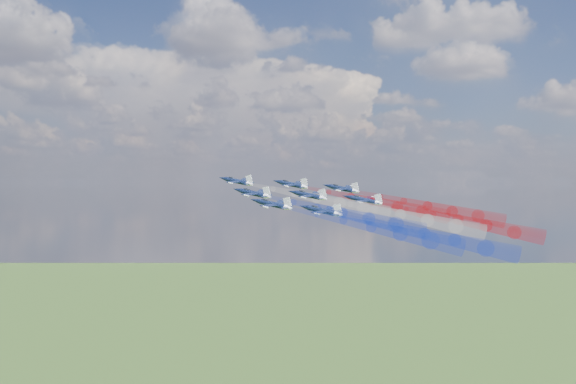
# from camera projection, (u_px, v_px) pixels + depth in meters

# --- Properties ---
(jet_lead) EXTENTS (14.12, 12.99, 6.03)m
(jet_lead) POSITION_uv_depth(u_px,v_px,m) (237.00, 181.00, 163.69)
(jet_lead) COLOR black
(trail_lead) EXTENTS (36.00, 18.90, 10.77)m
(trail_lead) POSITION_uv_depth(u_px,v_px,m) (316.00, 198.00, 152.21)
(trail_lead) COLOR white
(jet_inner_left) EXTENTS (14.12, 12.99, 6.03)m
(jet_inner_left) POSITION_uv_depth(u_px,v_px,m) (253.00, 193.00, 148.98)
(jet_inner_left) COLOR black
(trail_inner_left) EXTENTS (36.00, 18.90, 10.77)m
(trail_inner_left) POSITION_uv_depth(u_px,v_px,m) (342.00, 213.00, 137.50)
(trail_inner_left) COLOR blue
(jet_inner_right) EXTENTS (14.12, 12.99, 6.03)m
(jet_inner_right) POSITION_uv_depth(u_px,v_px,m) (292.00, 184.00, 165.97)
(jet_inner_right) COLOR black
(trail_inner_right) EXTENTS (36.00, 18.90, 10.77)m
(trail_inner_right) POSITION_uv_depth(u_px,v_px,m) (374.00, 201.00, 154.48)
(trail_inner_right) COLOR red
(jet_outer_left) EXTENTS (14.12, 12.99, 6.03)m
(jet_outer_left) POSITION_uv_depth(u_px,v_px,m) (272.00, 204.00, 137.93)
(jet_outer_left) COLOR black
(trail_outer_left) EXTENTS (36.00, 18.90, 10.77)m
(trail_outer_left) POSITION_uv_depth(u_px,v_px,m) (371.00, 227.00, 126.44)
(trail_outer_left) COLOR blue
(jet_center_third) EXTENTS (14.12, 12.99, 6.03)m
(jet_center_third) POSITION_uv_depth(u_px,v_px,m) (309.00, 195.00, 151.72)
(jet_center_third) COLOR black
(trail_center_third) EXTENTS (36.00, 18.90, 10.77)m
(trail_center_third) POSITION_uv_depth(u_px,v_px,m) (401.00, 215.00, 140.23)
(trail_center_third) COLOR white
(jet_outer_right) EXTENTS (14.12, 12.99, 6.03)m
(jet_outer_right) POSITION_uv_depth(u_px,v_px,m) (342.00, 189.00, 166.93)
(jet_outer_right) COLOR black
(trail_outer_right) EXTENTS (36.00, 18.90, 10.77)m
(trail_outer_right) POSITION_uv_depth(u_px,v_px,m) (428.00, 206.00, 155.44)
(trail_outer_right) COLOR red
(jet_rear_left) EXTENTS (14.12, 12.99, 6.03)m
(jet_rear_left) POSITION_uv_depth(u_px,v_px,m) (322.00, 211.00, 139.10)
(jet_rear_left) COLOR black
(trail_rear_left) EXTENTS (36.00, 18.90, 10.77)m
(trail_rear_left) POSITION_uv_depth(u_px,v_px,m) (424.00, 234.00, 127.62)
(trail_rear_left) COLOR blue
(jet_rear_right) EXTENTS (14.12, 12.99, 6.03)m
(jet_rear_right) POSITION_uv_depth(u_px,v_px,m) (364.00, 200.00, 154.47)
(jet_rear_right) COLOR black
(trail_rear_right) EXTENTS (36.00, 18.90, 10.77)m
(trail_rear_right) POSITION_uv_depth(u_px,v_px,m) (458.00, 220.00, 142.99)
(trail_rear_right) COLOR red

